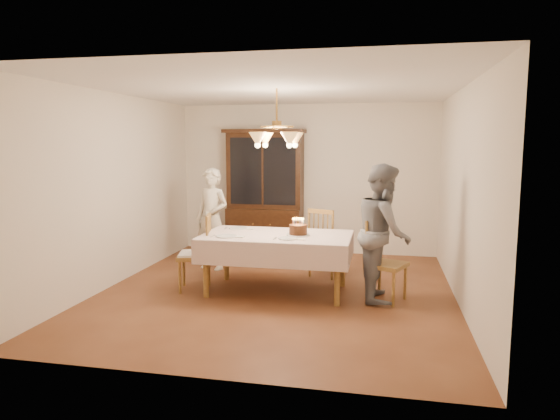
% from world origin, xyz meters
% --- Properties ---
extents(ground, '(5.00, 5.00, 0.00)m').
position_xyz_m(ground, '(0.00, 0.00, 0.00)').
color(ground, brown).
rests_on(ground, ground).
extents(room_shell, '(5.00, 5.00, 5.00)m').
position_xyz_m(room_shell, '(0.00, 0.00, 1.58)').
color(room_shell, white).
rests_on(room_shell, ground).
extents(dining_table, '(1.90, 1.10, 0.76)m').
position_xyz_m(dining_table, '(0.00, 0.00, 0.68)').
color(dining_table, brown).
rests_on(dining_table, ground).
extents(china_hutch, '(1.38, 0.54, 2.16)m').
position_xyz_m(china_hutch, '(-0.69, 2.25, 1.04)').
color(china_hutch, black).
rests_on(china_hutch, ground).
extents(chair_far_side, '(0.56, 0.55, 1.00)m').
position_xyz_m(chair_far_side, '(0.54, 0.91, 0.44)').
color(chair_far_side, brown).
rests_on(chair_far_side, ground).
extents(chair_left_end, '(0.52, 0.53, 1.00)m').
position_xyz_m(chair_left_end, '(-1.08, -0.12, 0.45)').
color(chair_left_end, brown).
rests_on(chair_left_end, ground).
extents(chair_right_end, '(0.56, 0.57, 1.00)m').
position_xyz_m(chair_right_end, '(1.38, -0.09, 0.44)').
color(chair_right_end, brown).
rests_on(chair_right_end, ground).
extents(elderly_woman, '(0.66, 0.53, 1.55)m').
position_xyz_m(elderly_woman, '(-1.22, 0.98, 0.78)').
color(elderly_woman, '#EDE2C8').
rests_on(elderly_woman, ground).
extents(adult_in_grey, '(0.70, 0.87, 1.68)m').
position_xyz_m(adult_in_grey, '(1.34, -0.03, 0.84)').
color(adult_in_grey, slate).
rests_on(adult_in_grey, ground).
extents(birthday_cake, '(0.30, 0.30, 0.22)m').
position_xyz_m(birthday_cake, '(0.28, -0.01, 0.82)').
color(birthday_cake, white).
rests_on(birthday_cake, dining_table).
extents(place_setting_near_left, '(0.41, 0.26, 0.02)m').
position_xyz_m(place_setting_near_left, '(-0.58, -0.29, 0.77)').
color(place_setting_near_left, white).
rests_on(place_setting_near_left, dining_table).
extents(place_setting_near_right, '(0.39, 0.24, 0.02)m').
position_xyz_m(place_setting_near_right, '(0.21, -0.28, 0.77)').
color(place_setting_near_right, white).
rests_on(place_setting_near_right, dining_table).
extents(place_setting_far_left, '(0.40, 0.25, 0.02)m').
position_xyz_m(place_setting_far_left, '(-0.60, 0.33, 0.77)').
color(place_setting_far_left, white).
rests_on(place_setting_far_left, dining_table).
extents(chandelier, '(0.62, 0.62, 0.73)m').
position_xyz_m(chandelier, '(-0.00, -0.00, 1.98)').
color(chandelier, '#BF8C3F').
rests_on(chandelier, ground).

